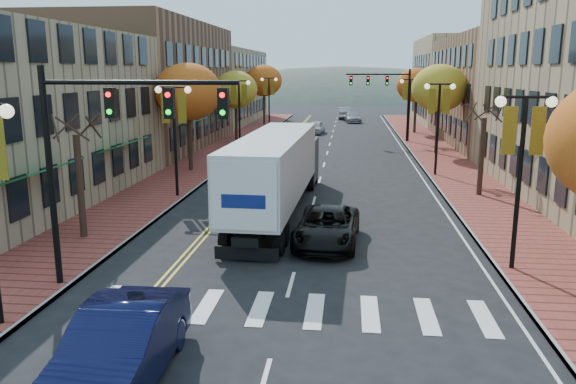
# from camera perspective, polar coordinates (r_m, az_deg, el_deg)

# --- Properties ---
(ground) EXTENTS (200.00, 200.00, 0.00)m
(ground) POSITION_cam_1_polar(r_m,az_deg,el_deg) (14.97, -1.34, -14.96)
(ground) COLOR black
(ground) RESTS_ON ground
(sidewalk_left) EXTENTS (4.00, 85.00, 0.15)m
(sidewalk_left) POSITION_cam_1_polar(r_m,az_deg,el_deg) (47.43, -7.02, 3.94)
(sidewalk_left) COLOR brown
(sidewalk_left) RESTS_ON ground
(sidewalk_right) EXTENTS (4.00, 85.00, 0.15)m
(sidewalk_right) POSITION_cam_1_polar(r_m,az_deg,el_deg) (46.76, 15.04, 3.49)
(sidewalk_right) COLOR brown
(sidewalk_right) RESTS_ON ground
(building_left_mid) EXTENTS (12.00, 24.00, 11.00)m
(building_left_mid) POSITION_cam_1_polar(r_m,az_deg,el_deg) (52.67, -14.95, 10.37)
(building_left_mid) COLOR brown
(building_left_mid) RESTS_ON ground
(building_left_far) EXTENTS (12.00, 26.00, 9.50)m
(building_left_far) POSITION_cam_1_polar(r_m,az_deg,el_deg) (76.56, -8.15, 10.55)
(building_left_far) COLOR #9E8966
(building_left_far) RESTS_ON ground
(building_right_mid) EXTENTS (15.00, 24.00, 10.00)m
(building_right_mid) POSITION_cam_1_polar(r_m,az_deg,el_deg) (57.71, 23.37, 9.42)
(building_right_mid) COLOR brown
(building_right_mid) RESTS_ON ground
(building_right_far) EXTENTS (15.00, 20.00, 11.00)m
(building_right_far) POSITION_cam_1_polar(r_m,az_deg,el_deg) (79.00, 18.74, 10.63)
(building_right_far) COLOR #9E8966
(building_right_far) RESTS_ON ground
(tree_left_a) EXTENTS (0.28, 0.28, 4.20)m
(tree_left_a) POSITION_cam_1_polar(r_m,az_deg,el_deg) (24.21, -20.36, 0.53)
(tree_left_a) COLOR #382619
(tree_left_a) RESTS_ON sidewalk_left
(tree_left_b) EXTENTS (4.48, 4.48, 7.21)m
(tree_left_b) POSITION_cam_1_polar(r_m,az_deg,el_deg) (38.75, -10.11, 9.98)
(tree_left_b) COLOR #382619
(tree_left_b) RESTS_ON sidewalk_left
(tree_left_c) EXTENTS (4.16, 4.16, 6.69)m
(tree_left_c) POSITION_cam_1_polar(r_m,az_deg,el_deg) (54.30, -5.35, 10.30)
(tree_left_c) COLOR #382619
(tree_left_c) RESTS_ON sidewalk_left
(tree_left_d) EXTENTS (4.61, 4.61, 7.42)m
(tree_left_d) POSITION_cam_1_polar(r_m,az_deg,el_deg) (72.02, -2.47, 11.24)
(tree_left_d) COLOR #382619
(tree_left_d) RESTS_ON sidewalk_left
(tree_right_b) EXTENTS (0.28, 0.28, 4.20)m
(tree_right_b) POSITION_cam_1_polar(r_m,az_deg,el_deg) (32.35, 19.06, 3.40)
(tree_right_b) COLOR #382619
(tree_right_b) RESTS_ON sidewalk_right
(tree_right_c) EXTENTS (4.48, 4.48, 7.21)m
(tree_right_c) POSITION_cam_1_polar(r_m,az_deg,el_deg) (47.77, 15.13, 10.14)
(tree_right_c) COLOR #382619
(tree_right_c) RESTS_ON sidewalk_right
(tree_right_d) EXTENTS (4.35, 4.35, 7.00)m
(tree_right_d) POSITION_cam_1_polar(r_m,az_deg,el_deg) (63.63, 12.93, 10.53)
(tree_right_d) COLOR #382619
(tree_right_d) RESTS_ON sidewalk_right
(lamp_left_b) EXTENTS (1.96, 0.36, 6.05)m
(lamp_left_b) POSITION_cam_1_polar(r_m,az_deg,el_deg) (30.74, -11.49, 7.24)
(lamp_left_b) COLOR black
(lamp_left_b) RESTS_ON ground
(lamp_left_c) EXTENTS (1.96, 0.36, 6.05)m
(lamp_left_c) POSITION_cam_1_polar(r_m,az_deg,el_deg) (48.16, -4.99, 9.16)
(lamp_left_c) COLOR black
(lamp_left_c) RESTS_ON ground
(lamp_left_d) EXTENTS (1.96, 0.36, 6.05)m
(lamp_left_d) POSITION_cam_1_polar(r_m,az_deg,el_deg) (65.90, -1.94, 10.01)
(lamp_left_d) COLOR black
(lamp_left_d) RESTS_ON ground
(lamp_right_a) EXTENTS (1.96, 0.36, 6.05)m
(lamp_right_a) POSITION_cam_1_polar(r_m,az_deg,el_deg) (20.19, 22.67, 4.04)
(lamp_right_a) COLOR black
(lamp_right_a) RESTS_ON ground
(lamp_right_b) EXTENTS (1.96, 0.36, 6.05)m
(lamp_right_b) POSITION_cam_1_polar(r_m,az_deg,el_deg) (37.72, 15.05, 7.95)
(lamp_right_b) COLOR black
(lamp_right_b) RESTS_ON ground
(lamp_right_c) EXTENTS (1.96, 0.36, 6.05)m
(lamp_right_c) POSITION_cam_1_polar(r_m,az_deg,el_deg) (55.55, 12.26, 9.33)
(lamp_right_c) COLOR black
(lamp_right_c) RESTS_ON ground
(traffic_mast_near) EXTENTS (6.10, 0.35, 7.00)m
(traffic_mast_near) POSITION_cam_1_polar(r_m,az_deg,el_deg) (17.84, -17.90, 5.48)
(traffic_mast_near) COLOR black
(traffic_mast_near) RESTS_ON ground
(traffic_mast_far) EXTENTS (6.10, 0.34, 7.00)m
(traffic_mast_far) POSITION_cam_1_polar(r_m,az_deg,el_deg) (55.35, 10.18, 10.06)
(traffic_mast_far) COLOR black
(traffic_mast_far) RESTS_ON ground
(semi_truck) EXTENTS (3.05, 15.89, 3.95)m
(semi_truck) POSITION_cam_1_polar(r_m,az_deg,el_deg) (27.10, -0.98, 2.61)
(semi_truck) COLOR black
(semi_truck) RESTS_ON ground
(navy_sedan) EXTENTS (2.02, 5.39, 1.76)m
(navy_sedan) POSITION_cam_1_polar(r_m,az_deg,el_deg) (13.35, -16.66, -14.84)
(navy_sedan) COLOR black
(navy_sedan) RESTS_ON ground
(black_suv) EXTENTS (2.71, 5.35, 1.45)m
(black_suv) POSITION_cam_1_polar(r_m,az_deg,el_deg) (22.57, 3.99, -3.52)
(black_suv) COLOR black
(black_suv) RESTS_ON ground
(car_far_white) EXTENTS (2.09, 4.29, 1.41)m
(car_far_white) POSITION_cam_1_polar(r_m,az_deg,el_deg) (62.48, 2.83, 6.58)
(car_far_white) COLOR silver
(car_far_white) RESTS_ON ground
(car_far_silver) EXTENTS (2.53, 5.09, 1.42)m
(car_far_silver) POSITION_cam_1_polar(r_m,az_deg,el_deg) (76.85, 6.58, 7.58)
(car_far_silver) COLOR #929398
(car_far_silver) RESTS_ON ground
(car_far_oncoming) EXTENTS (2.05, 5.11, 1.65)m
(car_far_oncoming) POSITION_cam_1_polar(r_m,az_deg,el_deg) (82.42, 5.74, 7.99)
(car_far_oncoming) COLOR #9B9CA3
(car_far_oncoming) RESTS_ON ground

